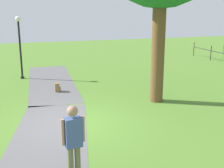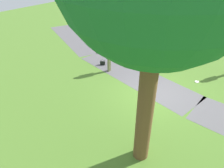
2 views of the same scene
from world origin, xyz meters
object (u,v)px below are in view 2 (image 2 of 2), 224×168
at_px(backpack_by_boulder, 165,55).
at_px(frisbee_on_grass, 197,82).
at_px(woman_with_handbag, 109,55).
at_px(lawn_boulder, 155,52).
at_px(handbag_on_grass, 103,63).

xyz_separation_m(backpack_by_boulder, frisbee_on_grass, (-2.91, 1.94, -0.18)).
bearing_deg(frisbee_on_grass, woman_with_handbag, 22.73).
xyz_separation_m(lawn_boulder, frisbee_on_grass, (-3.57, 1.74, -0.30)).
bearing_deg(lawn_boulder, handbag_on_grass, 58.69).
height_order(handbag_on_grass, frisbee_on_grass, handbag_on_grass).
height_order(woman_with_handbag, handbag_on_grass, woman_with_handbag).
bearing_deg(woman_with_handbag, backpack_by_boulder, -114.94).
height_order(lawn_boulder, handbag_on_grass, lawn_boulder).
bearing_deg(backpack_by_boulder, handbag_on_grass, 52.81).
bearing_deg(lawn_boulder, frisbee_on_grass, 154.02).
distance_m(backpack_by_boulder, frisbee_on_grass, 3.51).
bearing_deg(frisbee_on_grass, handbag_on_grass, 15.88).
distance_m(lawn_boulder, woman_with_handbag, 3.97).
relative_size(lawn_boulder, handbag_on_grass, 3.99).
xyz_separation_m(handbag_on_grass, frisbee_on_grass, (-5.59, -1.59, -0.13)).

